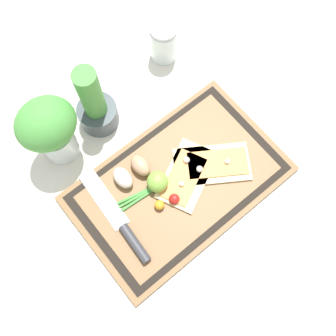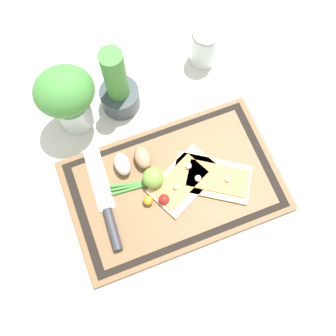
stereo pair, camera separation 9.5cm
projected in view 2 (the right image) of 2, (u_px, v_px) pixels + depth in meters
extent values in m
plane|color=silver|center=(174.00, 187.00, 0.97)|extent=(6.00, 6.00, 0.00)
cube|color=brown|center=(174.00, 186.00, 0.96)|extent=(0.51, 0.32, 0.01)
cube|color=black|center=(174.00, 185.00, 0.95)|extent=(0.48, 0.30, 0.00)
cube|color=brown|center=(174.00, 185.00, 0.95)|extent=(0.44, 0.26, 0.00)
cube|color=beige|center=(212.00, 178.00, 0.95)|extent=(0.21, 0.18, 0.01)
cube|color=#E08E47|center=(218.00, 178.00, 0.95)|extent=(0.16, 0.14, 0.00)
sphere|color=silver|center=(198.00, 178.00, 0.94)|extent=(0.02, 0.02, 0.02)
sphere|color=silver|center=(228.00, 180.00, 0.94)|extent=(0.01, 0.01, 0.01)
cube|color=beige|center=(184.00, 179.00, 0.95)|extent=(0.20, 0.16, 0.01)
cube|color=#E08E47|center=(180.00, 182.00, 0.94)|extent=(0.15, 0.12, 0.00)
sphere|color=silver|center=(188.00, 166.00, 0.95)|extent=(0.02, 0.02, 0.02)
sphere|color=silver|center=(174.00, 188.00, 0.93)|extent=(0.01, 0.01, 0.01)
cube|color=silver|center=(99.00, 178.00, 0.96)|extent=(0.05, 0.17, 0.00)
cylinder|color=#38383D|center=(113.00, 229.00, 0.91)|extent=(0.03, 0.10, 0.02)
ellipsoid|color=tan|center=(143.00, 158.00, 0.95)|extent=(0.04, 0.06, 0.04)
ellipsoid|color=beige|center=(122.00, 164.00, 0.95)|extent=(0.04, 0.06, 0.04)
sphere|color=#7FB742|center=(153.00, 178.00, 0.93)|extent=(0.05, 0.05, 0.05)
sphere|color=red|center=(164.00, 199.00, 0.93)|extent=(0.03, 0.03, 0.03)
sphere|color=gold|center=(148.00, 201.00, 0.93)|extent=(0.02, 0.02, 0.02)
cylinder|color=#47933D|center=(165.00, 180.00, 0.95)|extent=(0.27, 0.07, 0.01)
cylinder|color=#47933D|center=(165.00, 180.00, 0.95)|extent=(0.27, 0.05, 0.01)
cylinder|color=#47933D|center=(165.00, 180.00, 0.95)|extent=(0.27, 0.03, 0.01)
cylinder|color=#3D474C|center=(120.00, 98.00, 1.01)|extent=(0.10, 0.10, 0.06)
cylinder|color=#47933D|center=(116.00, 79.00, 0.92)|extent=(0.06, 0.06, 0.19)
cylinder|color=silver|center=(204.00, 48.00, 1.03)|extent=(0.07, 0.07, 0.10)
cylinder|color=olive|center=(203.00, 55.00, 1.06)|extent=(0.06, 0.06, 0.04)
cylinder|color=silver|center=(206.00, 34.00, 0.98)|extent=(0.07, 0.07, 0.01)
cylinder|color=silver|center=(74.00, 112.00, 0.98)|extent=(0.09, 0.09, 0.09)
ellipsoid|color=#47933D|center=(64.00, 91.00, 0.88)|extent=(0.14, 0.12, 0.11)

